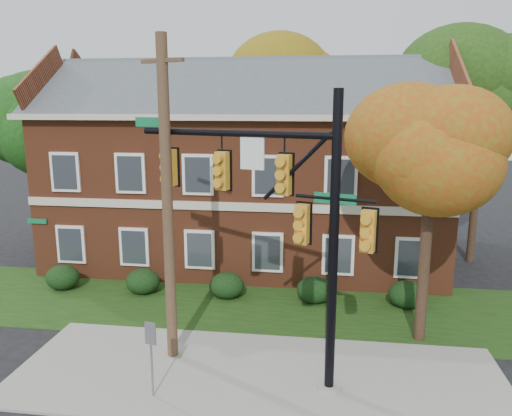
# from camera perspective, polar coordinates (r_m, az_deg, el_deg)

# --- Properties ---
(ground) EXTENTS (120.00, 120.00, 0.00)m
(ground) POSITION_cam_1_polar(r_m,az_deg,el_deg) (14.22, -0.45, -20.79)
(ground) COLOR black
(ground) RESTS_ON ground
(sidewalk) EXTENTS (14.00, 5.00, 0.08)m
(sidewalk) POSITION_cam_1_polar(r_m,az_deg,el_deg) (15.04, 0.13, -18.63)
(sidewalk) COLOR gray
(sidewalk) RESTS_ON ground
(grass_strip) EXTENTS (30.00, 6.00, 0.04)m
(grass_strip) POSITION_cam_1_polar(r_m,az_deg,el_deg) (19.49, 2.13, -11.24)
(grass_strip) COLOR #193811
(grass_strip) RESTS_ON ground
(apartment_building) EXTENTS (18.80, 8.80, 9.74)m
(apartment_building) POSITION_cam_1_polar(r_m,az_deg,el_deg) (24.23, -1.09, 5.53)
(apartment_building) COLOR brown
(apartment_building) RESTS_ON ground
(hedge_far_left) EXTENTS (1.40, 1.26, 1.05)m
(hedge_far_left) POSITION_cam_1_polar(r_m,az_deg,el_deg) (22.59, -21.23, -7.40)
(hedge_far_left) COLOR black
(hedge_far_left) RESTS_ON ground
(hedge_left) EXTENTS (1.40, 1.26, 1.05)m
(hedge_left) POSITION_cam_1_polar(r_m,az_deg,el_deg) (21.15, -12.81, -8.18)
(hedge_left) COLOR black
(hedge_left) RESTS_ON ground
(hedge_center) EXTENTS (1.40, 1.26, 1.05)m
(hedge_center) POSITION_cam_1_polar(r_m,az_deg,el_deg) (20.22, -3.37, -8.84)
(hedge_center) COLOR black
(hedge_center) RESTS_ON ground
(hedge_right) EXTENTS (1.40, 1.26, 1.05)m
(hedge_right) POSITION_cam_1_polar(r_m,az_deg,el_deg) (19.88, 6.71, -9.28)
(hedge_right) COLOR black
(hedge_right) RESTS_ON ground
(hedge_far_right) EXTENTS (1.40, 1.26, 1.05)m
(hedge_far_right) POSITION_cam_1_polar(r_m,az_deg,el_deg) (20.14, 16.86, -9.44)
(hedge_far_right) COLOR black
(hedge_far_right) RESTS_ON ground
(tree_near_right) EXTENTS (4.50, 4.25, 8.58)m
(tree_near_right) POSITION_cam_1_polar(r_m,az_deg,el_deg) (16.12, 20.50, 7.56)
(tree_near_right) COLOR black
(tree_near_right) RESTS_ON ground
(tree_left_rear) EXTENTS (5.40, 5.10, 8.88)m
(tree_left_rear) POSITION_cam_1_polar(r_m,az_deg,el_deg) (26.39, -23.15, 8.80)
(tree_left_rear) COLOR black
(tree_left_rear) RESTS_ON ground
(tree_right_rear) EXTENTS (6.30, 5.95, 10.62)m
(tree_right_rear) POSITION_cam_1_polar(r_m,az_deg,el_deg) (25.79, 25.49, 11.76)
(tree_right_rear) COLOR black
(tree_right_rear) RESTS_ON ground
(tree_far_rear) EXTENTS (6.84, 6.46, 11.52)m
(tree_far_rear) POSITION_cam_1_polar(r_m,az_deg,el_deg) (31.74, 3.60, 13.99)
(tree_far_rear) COLOR black
(tree_far_rear) RESTS_ON ground
(traffic_signal) EXTENTS (6.93, 2.34, 8.04)m
(traffic_signal) POSITION_cam_1_polar(r_m,az_deg,el_deg) (13.15, 2.93, 0.07)
(traffic_signal) COLOR gray
(traffic_signal) RESTS_ON ground
(utility_pole) EXTENTS (1.40, 0.70, 9.56)m
(utility_pole) POSITION_cam_1_polar(r_m,az_deg,el_deg) (14.61, -10.09, 0.54)
(utility_pole) COLOR #4C3423
(utility_pole) RESTS_ON ground
(sign_post) EXTENTS (0.31, 0.10, 2.17)m
(sign_post) POSITION_cam_1_polar(r_m,az_deg,el_deg) (13.70, -11.91, -15.33)
(sign_post) COLOR slate
(sign_post) RESTS_ON ground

